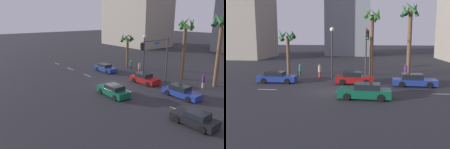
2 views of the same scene
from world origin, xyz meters
TOP-DOWN VIEW (x-y plane):
  - ground_plane at (0.00, 0.00)m, footprint 220.00×220.00m
  - lane_stripe_2 at (-6.43, 0.00)m, footprint 2.02×0.14m
  - lane_stripe_3 at (1.76, 0.00)m, footprint 2.25×0.14m
  - lane_stripe_4 at (2.91, 0.00)m, footprint 2.10×0.14m
  - lane_stripe_5 at (10.72, 0.00)m, footprint 1.89×0.14m
  - car_1 at (-6.80, 3.86)m, footprint 4.49×1.88m
  - car_2 at (8.70, 3.46)m, footprint 4.63×1.85m
  - car_3 at (3.48, -2.55)m, footprint 4.64×1.91m
  - car_4 at (2.18, 4.16)m, footprint 4.27×2.03m
  - traffic_signal at (3.53, 5.30)m, footprint 0.43×5.68m
  - streetlamp at (-0.70, 6.90)m, footprint 0.56×0.56m
  - pedestrian_0 at (8.55, 8.50)m, footprint 0.51×0.51m
  - pedestrian_1 at (-5.24, 8.39)m, footprint 0.50×0.50m
  - pedestrian_2 at (-2.47, 7.77)m, footprint 0.54×0.54m
  - palm_tree_0 at (9.10, 10.41)m, footprint 2.71×2.66m
  - palm_tree_1 at (-7.15, 9.17)m, footprint 2.53×2.54m
  - palm_tree_2 at (4.24, 10.08)m, footprint 2.50×2.64m
  - building_2 at (-1.79, 46.65)m, footprint 11.90×14.34m

SIDE VIEW (x-z plane):
  - ground_plane at x=0.00m, z-range 0.00..0.00m
  - lane_stripe_2 at x=-6.43m, z-range 0.00..0.01m
  - lane_stripe_3 at x=1.76m, z-range 0.00..0.01m
  - lane_stripe_4 at x=2.91m, z-range 0.00..0.01m
  - lane_stripe_5 at x=10.72m, z-range 0.00..0.01m
  - car_1 at x=-6.80m, z-range -0.04..1.23m
  - car_2 at x=8.70m, z-range -0.06..1.30m
  - car_3 at x=3.48m, z-range -0.05..1.32m
  - car_4 at x=2.18m, z-range -0.05..1.34m
  - pedestrian_1 at x=-5.24m, z-range 0.04..1.67m
  - pedestrian_2 at x=-2.47m, z-range 0.04..1.80m
  - pedestrian_0 at x=8.55m, z-range 0.05..1.87m
  - traffic_signal at x=3.53m, z-range 1.16..7.48m
  - streetlamp at x=-0.70m, z-range 1.26..7.71m
  - palm_tree_1 at x=-7.15m, z-range 1.43..7.83m
  - palm_tree_2 at x=4.24m, z-range 1.93..11.10m
  - palm_tree_0 at x=9.10m, z-range 2.02..11.89m
  - building_2 at x=-1.79m, z-range 0.00..27.38m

